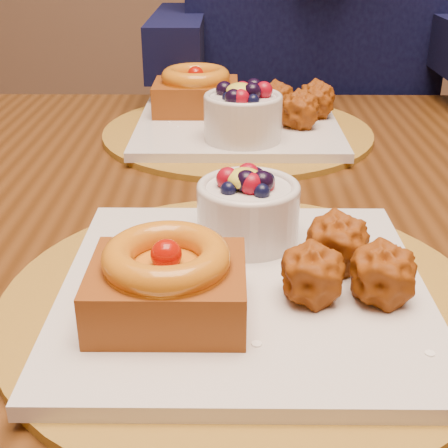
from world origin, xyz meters
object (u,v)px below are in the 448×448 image
at_px(place_setting_far, 235,116).
at_px(chair_far, 296,162).
at_px(place_setting_near, 240,274).
at_px(dining_table, 239,256).

relative_size(place_setting_far, chair_far, 0.41).
relative_size(place_setting_near, chair_far, 0.41).
bearing_deg(dining_table, place_setting_near, -90.72).
relative_size(dining_table, chair_far, 1.72).
bearing_deg(chair_far, dining_table, -119.85).
height_order(place_setting_far, chair_far, chair_far).
bearing_deg(place_setting_far, chair_far, 74.66).
height_order(dining_table, place_setting_far, place_setting_far).
distance_m(dining_table, place_setting_far, 0.24).
bearing_deg(place_setting_far, place_setting_near, -89.86).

